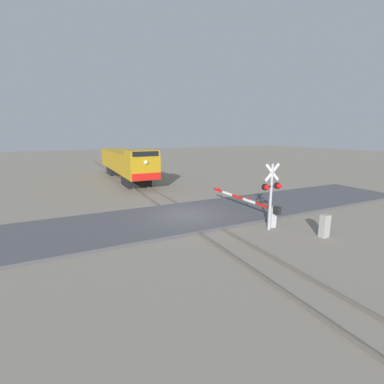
# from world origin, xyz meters

# --- Properties ---
(ground_plane) EXTENTS (160.00, 160.00, 0.00)m
(ground_plane) POSITION_xyz_m (0.00, 0.00, 0.00)
(ground_plane) COLOR gray
(rail_track_left) EXTENTS (0.08, 80.00, 0.15)m
(rail_track_left) POSITION_xyz_m (-0.72, 0.00, 0.07)
(rail_track_left) COLOR #59544C
(rail_track_left) RESTS_ON ground_plane
(rail_track_right) EXTENTS (0.08, 80.00, 0.15)m
(rail_track_right) POSITION_xyz_m (0.72, 0.00, 0.07)
(rail_track_right) COLOR #59544C
(rail_track_right) RESTS_ON ground_plane
(road_surface) EXTENTS (36.00, 5.83, 0.16)m
(road_surface) POSITION_xyz_m (0.00, 0.00, 0.08)
(road_surface) COLOR #47474C
(road_surface) RESTS_ON ground_plane
(locomotive) EXTENTS (2.75, 16.37, 3.69)m
(locomotive) POSITION_xyz_m (0.00, 16.12, 1.92)
(locomotive) COLOR black
(locomotive) RESTS_ON ground_plane
(crossing_signal) EXTENTS (1.18, 0.33, 3.63)m
(crossing_signal) POSITION_xyz_m (3.07, -4.05, 2.21)
(crossing_signal) COLOR #ADADB2
(crossing_signal) RESTS_ON ground_plane
(crossing_gate) EXTENTS (0.36, 6.79, 1.26)m
(crossing_gate) POSITION_xyz_m (3.51, -2.75, 0.80)
(crossing_gate) COLOR silver
(crossing_gate) RESTS_ON ground_plane
(utility_cabinet) EXTENTS (0.44, 0.34, 1.16)m
(utility_cabinet) POSITION_xyz_m (4.81, -6.11, 0.58)
(utility_cabinet) COLOR #999993
(utility_cabinet) RESTS_ON ground_plane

